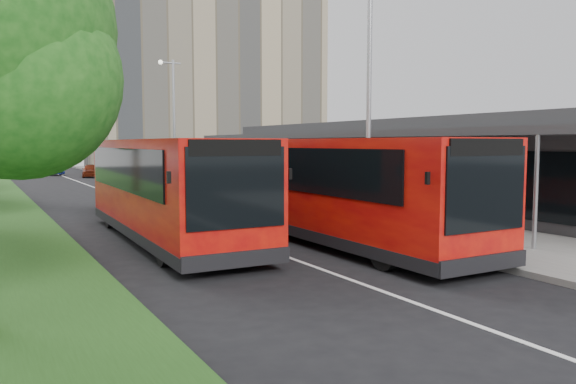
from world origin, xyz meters
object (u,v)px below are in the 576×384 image
lamp_post_far (173,115)px  bus_second (168,189)px  car_far (50,169)px  lamp_post_near (367,88)px  bus_main (339,190)px  car_near (91,170)px  bollard (211,181)px  litter_bin (292,194)px

lamp_post_far → bus_second: lamp_post_far is taller
bus_second → car_far: bus_second is taller
lamp_post_near → bus_main: lamp_post_near is taller
bus_main → car_near: bearing=90.7°
bus_main → bollard: size_ratio=9.48×
lamp_post_near → lamp_post_far: bearing=90.0°
bollard → bus_second: bearing=-116.2°
lamp_post_far → lamp_post_near: bearing=-90.0°
bollard → car_far: bearing=103.1°
litter_bin → car_far: (-6.43, 33.68, -0.11)m
lamp_post_far → bollard: 5.72m
bus_second → car_far: size_ratio=3.26×
bollard → car_near: bollard is taller
bus_second → car_far: (1.10, 39.29, -1.02)m
litter_bin → bollard: 8.57m
bus_main → car_near: 37.43m
litter_bin → car_far: litter_bin is taller
lamp_post_near → car_far: size_ratio=2.39×
car_far → litter_bin: bearing=-99.2°
lamp_post_near → litter_bin: lamp_post_near is taller
bus_main → bus_second: bus_main is taller
lamp_post_far → car_near: size_ratio=2.34×
lamp_post_near → car_far: 41.65m
lamp_post_far → bus_main: size_ratio=0.73×
lamp_post_far → bollard: size_ratio=6.96×
lamp_post_near → bus_main: bearing=-149.1°
litter_bin → car_far: 34.29m
lamp_post_far → bollard: (0.92, -3.99, -3.99)m
litter_bin → bollard: bearing=93.9°
bus_main → bollard: bearing=81.1°
lamp_post_near → bus_second: (-6.03, 1.85, -3.15)m
lamp_post_near → bus_second: size_ratio=0.73×
lamp_post_near → litter_bin: 8.62m
lamp_post_near → car_far: lamp_post_near is taller
bus_second → car_near: bus_second is taller
bus_main → car_far: 42.34m
car_near → car_far: size_ratio=1.02×
lamp_post_near → litter_bin: size_ratio=7.82×
lamp_post_far → bus_main: bearing=-94.8°
bus_second → lamp_post_near: bearing=-15.6°
lamp_post_far → litter_bin: lamp_post_far is taller
bus_main → car_near: bus_main is taller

